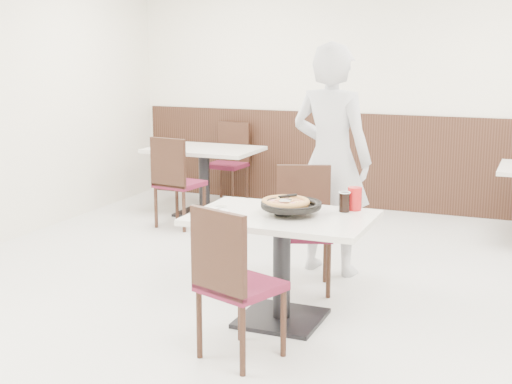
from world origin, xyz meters
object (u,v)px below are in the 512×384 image
at_px(pizza, 285,204).
at_px(bg_chair_left_far, 227,163).
at_px(chair_near, 241,283).
at_px(side_plate, 216,212).
at_px(main_table, 282,268).
at_px(chair_far, 304,230).
at_px(red_cup, 355,199).
at_px(bg_chair_left_near, 180,182).
at_px(pizza_pan, 291,209).
at_px(diner_person, 331,160).
at_px(bg_table_left, 204,181).
at_px(cola_glass, 344,202).

bearing_deg(pizza, bg_chair_left_far, 120.80).
relative_size(chair_near, side_plate, 5.32).
height_order(main_table, chair_near, chair_near).
relative_size(main_table, chair_far, 1.26).
distance_m(main_table, chair_near, 0.65).
xyz_separation_m(red_cup, bg_chair_left_near, (-2.31, 1.73, -0.35)).
relative_size(chair_far, pizza_pan, 2.91).
bearing_deg(red_cup, main_table, -141.76).
bearing_deg(pizza_pan, diner_person, 93.47).
distance_m(main_table, side_plate, 0.59).
height_order(side_plate, diner_person, diner_person).
bearing_deg(diner_person, main_table, 100.13).
bearing_deg(side_plate, diner_person, 72.66).
bearing_deg(pizza_pan, bg_chair_left_near, 133.79).
height_order(main_table, side_plate, side_plate).
relative_size(chair_near, bg_table_left, 0.79).
height_order(pizza_pan, bg_table_left, pizza_pan).
xyz_separation_m(main_table, bg_table_left, (-1.91, 2.65, 0.00)).
bearing_deg(pizza_pan, side_plate, -162.28).
bearing_deg(bg_chair_left_far, pizza_pan, 125.14).
height_order(chair_far, pizza_pan, chair_far).
relative_size(diner_person, bg_table_left, 1.58).
bearing_deg(red_cup, chair_near, -113.98).
height_order(chair_far, side_plate, chair_far).
xyz_separation_m(chair_far, cola_glass, (0.43, -0.42, 0.34)).
relative_size(chair_near, bg_chair_left_far, 1.00).
bearing_deg(chair_near, bg_table_left, 139.83).
distance_m(pizza, red_cup, 0.49).
relative_size(chair_far, red_cup, 5.94).
bearing_deg(side_plate, bg_table_left, 117.99).
distance_m(chair_near, pizza, 0.78).
bearing_deg(diner_person, red_cup, 125.65).
xyz_separation_m(chair_far, pizza_pan, (0.12, -0.64, 0.32)).
distance_m(cola_glass, bg_chair_left_far, 3.85).
height_order(pizza_pan, cola_glass, cola_glass).
xyz_separation_m(pizza, side_plate, (-0.43, -0.19, -0.05)).
height_order(pizza, bg_table_left, pizza).
bearing_deg(pizza_pan, red_cup, 40.44).
bearing_deg(chair_near, bg_chair_left_near, 144.80).
height_order(main_table, pizza_pan, pizza_pan).
bearing_deg(bg_table_left, pizza, -53.63).
height_order(main_table, bg_chair_left_near, bg_chair_left_near).
height_order(diner_person, bg_table_left, diner_person).
bearing_deg(bg_table_left, diner_person, -37.67).
height_order(side_plate, bg_chair_left_near, bg_chair_left_near).
xyz_separation_m(pizza, diner_person, (-0.02, 1.13, 0.14)).
bearing_deg(pizza, red_cup, 33.34).
relative_size(pizza_pan, cola_glass, 2.51).
xyz_separation_m(chair_near, bg_chair_left_near, (-1.87, 2.70, 0.00)).
height_order(pizza, bg_chair_left_near, bg_chair_left_near).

